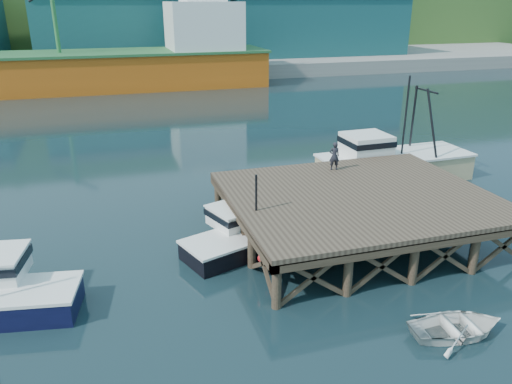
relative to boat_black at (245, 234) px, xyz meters
name	(u,v)px	position (x,y,z in m)	size (l,w,h in m)	color
ground	(246,250)	(-0.02, -0.24, -0.69)	(300.00, 300.00, 0.00)	black
wharf	(360,198)	(5.48, -0.43, 1.25)	(12.00, 10.00, 2.62)	brown
far_quay	(133,61)	(-0.02, 69.76, 0.31)	(160.00, 40.00, 2.00)	gray
warehouse_mid	(132,29)	(-0.02, 64.76, 5.81)	(28.00, 16.00, 9.00)	#194D52
warehouse_right	(309,26)	(29.98, 64.76, 5.81)	(30.00, 16.00, 9.00)	#194D52
cargo_ship	(74,63)	(-8.49, 47.76, 2.62)	(55.50, 10.00, 13.75)	#C75812
boat_black	(245,234)	(0.00, 0.00, 0.00)	(6.45, 5.35, 3.75)	black
trawler	(392,159)	(11.29, 6.26, 0.64)	(9.69, 3.68, 6.43)	tan
dinghy	(458,326)	(5.07, -8.24, -0.35)	(2.34, 3.27, 0.68)	white
dockworker	(334,156)	(5.85, 3.29, 2.20)	(0.55, 0.36, 1.52)	black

